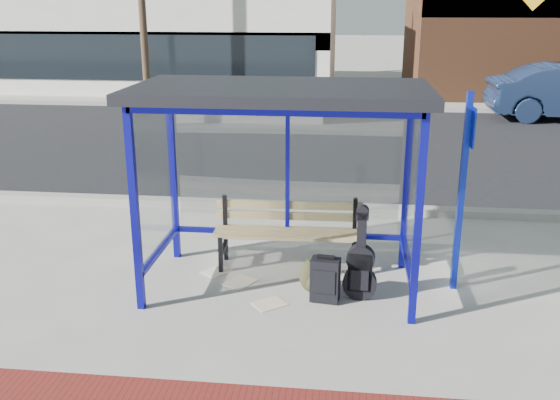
# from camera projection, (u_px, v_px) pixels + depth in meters

# --- Properties ---
(ground) EXTENTS (120.00, 120.00, 0.00)m
(ground) POSITION_uv_depth(u_px,v_px,m) (281.00, 286.00, 7.60)
(ground) COLOR #B2ADA0
(ground) RESTS_ON ground
(curb_near) EXTENTS (60.00, 0.25, 0.12)m
(curb_near) POSITION_uv_depth(u_px,v_px,m) (300.00, 207.00, 10.32)
(curb_near) COLOR gray
(curb_near) RESTS_ON ground
(street_asphalt) EXTENTS (60.00, 10.00, 0.00)m
(street_asphalt) POSITION_uv_depth(u_px,v_px,m) (318.00, 144.00, 15.17)
(street_asphalt) COLOR black
(street_asphalt) RESTS_ON ground
(curb_far) EXTENTS (60.00, 0.25, 0.12)m
(curb_far) POSITION_uv_depth(u_px,v_px,m) (327.00, 108.00, 19.98)
(curb_far) COLOR gray
(curb_far) RESTS_ON ground
(far_sidewalk) EXTENTS (60.00, 4.00, 0.01)m
(far_sidewalk) POSITION_uv_depth(u_px,v_px,m) (329.00, 100.00, 21.80)
(far_sidewalk) COLOR #B2ADA0
(far_sidewalk) RESTS_ON ground
(bus_shelter) EXTENTS (3.30, 1.80, 2.42)m
(bus_shelter) POSITION_uv_depth(u_px,v_px,m) (282.00, 116.00, 7.04)
(bus_shelter) COLOR #0C0D8E
(bus_shelter) RESTS_ON ground
(storefront_white) EXTENTS (18.00, 6.04, 4.00)m
(storefront_white) POSITION_uv_depth(u_px,v_px,m) (108.00, 36.00, 24.99)
(storefront_white) COLOR silver
(storefront_white) RESTS_ON ground
(storefront_brown) EXTENTS (10.00, 7.08, 6.40)m
(storefront_brown) POSITION_uv_depth(u_px,v_px,m) (549.00, 4.00, 23.27)
(storefront_brown) COLOR #59331E
(storefront_brown) RESTS_ON ground
(bench) EXTENTS (1.92, 0.53, 0.90)m
(bench) POSITION_uv_depth(u_px,v_px,m) (289.00, 229.00, 8.02)
(bench) COLOR black
(bench) RESTS_ON ground
(guitar_bag) EXTENTS (0.40, 0.14, 1.08)m
(guitar_bag) POSITION_uv_depth(u_px,v_px,m) (360.00, 267.00, 7.15)
(guitar_bag) COLOR black
(guitar_bag) RESTS_ON ground
(suitcase) EXTENTS (0.35, 0.25, 0.57)m
(suitcase) POSITION_uv_depth(u_px,v_px,m) (325.00, 280.00, 7.14)
(suitcase) COLOR black
(suitcase) RESTS_ON ground
(backpack) EXTENTS (0.38, 0.35, 0.40)m
(backpack) POSITION_uv_depth(u_px,v_px,m) (313.00, 277.00, 7.38)
(backpack) COLOR #292917
(backpack) RESTS_ON ground
(sign_post) EXTENTS (0.10, 0.30, 2.37)m
(sign_post) POSITION_uv_depth(u_px,v_px,m) (463.00, 182.00, 7.13)
(sign_post) COLOR #0E1E9B
(sign_post) RESTS_ON ground
(newspaper_a) EXTENTS (0.44, 0.47, 0.01)m
(newspaper_a) POSITION_uv_depth(u_px,v_px,m) (240.00, 282.00, 7.68)
(newspaper_a) COLOR white
(newspaper_a) RESTS_ON ground
(newspaper_b) EXTENTS (0.45, 0.44, 0.01)m
(newspaper_b) POSITION_uv_depth(u_px,v_px,m) (270.00, 304.00, 7.13)
(newspaper_b) COLOR white
(newspaper_b) RESTS_ON ground
(newspaper_c) EXTENTS (0.42, 0.43, 0.01)m
(newspaper_c) POSITION_uv_depth(u_px,v_px,m) (217.00, 271.00, 7.99)
(newspaper_c) COLOR white
(newspaper_c) RESTS_ON ground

